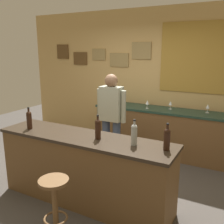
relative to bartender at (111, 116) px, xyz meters
name	(u,v)px	position (x,y,z in m)	size (l,w,h in m)	color
ground_plane	(100,187)	(0.15, -0.62, -0.94)	(10.00, 10.00, 0.00)	#423D38
back_wall	(151,79)	(0.16, 1.41, 0.48)	(6.00, 0.09, 2.80)	tan
bar_counter	(84,169)	(0.15, -1.02, -0.47)	(2.40, 0.60, 0.92)	brown
side_counter	(162,132)	(0.55, 1.03, -0.48)	(2.65, 0.56, 0.90)	brown
bartender	(111,116)	(0.00, 0.00, 0.00)	(0.52, 0.21, 1.62)	#384766
bar_stool	(55,198)	(0.26, -1.74, -0.48)	(0.32, 0.32, 0.68)	brown
wine_bottle_a	(29,119)	(-0.70, -1.11, 0.12)	(0.07, 0.07, 0.31)	black
wine_bottle_b	(98,128)	(0.36, -1.02, 0.12)	(0.07, 0.07, 0.31)	black
wine_bottle_c	(134,134)	(0.84, -1.00, 0.12)	(0.07, 0.07, 0.31)	#999E99
wine_bottle_d	(167,138)	(1.22, -0.97, 0.12)	(0.07, 0.07, 0.31)	black
wine_glass_a	(108,99)	(-0.60, 0.97, 0.07)	(0.07, 0.07, 0.16)	silver
wine_glass_b	(147,103)	(0.26, 0.95, 0.07)	(0.07, 0.07, 0.16)	silver
wine_glass_c	(170,103)	(0.67, 1.09, 0.07)	(0.07, 0.07, 0.16)	silver
wine_glass_d	(208,107)	(1.34, 1.13, 0.07)	(0.07, 0.07, 0.16)	silver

